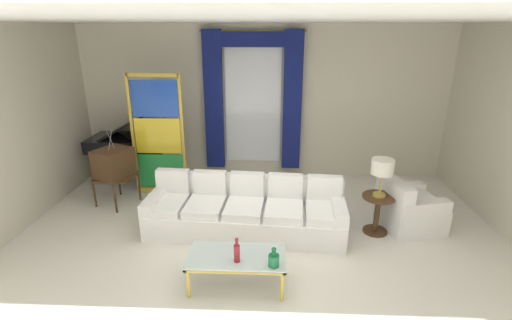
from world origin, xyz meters
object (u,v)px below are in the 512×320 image
object	(u,v)px
table_lamp_brass	(382,168)
peacock_figurine	(180,190)
couch_white_long	(246,211)
bottle_crystal_tall	(237,252)
bottle_blue_decanter	(274,259)
coffee_table	(237,258)
vintage_tv	(114,164)
grand_piano	(131,140)
round_side_table	(377,211)
stained_glass_divider	(158,138)
armchair_white	(407,210)

from	to	relation	value
table_lamp_brass	peacock_figurine	bearing A→B (deg)	164.34
couch_white_long	bottle_crystal_tall	bearing A→B (deg)	-90.03
bottle_crystal_tall	bottle_blue_decanter	bearing A→B (deg)	-9.15
coffee_table	vintage_tv	xyz separation A→B (m)	(-2.29, 2.11, 0.36)
bottle_blue_decanter	table_lamp_brass	distance (m)	2.22
bottle_crystal_tall	grand_piano	distance (m)	4.23
coffee_table	bottle_crystal_tall	world-z (taller)	bottle_crystal_tall
vintage_tv	round_side_table	bearing A→B (deg)	-10.57
bottle_blue_decanter	stained_glass_divider	xyz separation A→B (m)	(-2.07, 2.78, 0.56)
peacock_figurine	round_side_table	world-z (taller)	round_side_table
peacock_figurine	table_lamp_brass	distance (m)	3.40
couch_white_long	coffee_table	world-z (taller)	couch_white_long
bottle_crystal_tall	armchair_white	bearing A→B (deg)	33.07
coffee_table	bottle_crystal_tall	xyz separation A→B (m)	(0.01, -0.12, 0.16)
bottle_crystal_tall	grand_piano	size ratio (longest dim) A/B	0.21
round_side_table	grand_piano	distance (m)	4.85
bottle_crystal_tall	table_lamp_brass	world-z (taller)	table_lamp_brass
couch_white_long	vintage_tv	xyz separation A→B (m)	(-2.31, 0.80, 0.42)
bottle_crystal_tall	table_lamp_brass	size ratio (longest dim) A/B	0.54
coffee_table	couch_white_long	bearing A→B (deg)	89.35
peacock_figurine	armchair_white	bearing A→B (deg)	-11.16
couch_white_long	stained_glass_divider	bearing A→B (deg)	142.29
couch_white_long	peacock_figurine	size ratio (longest dim) A/B	4.95
vintage_tv	peacock_figurine	size ratio (longest dim) A/B	2.24
bottle_blue_decanter	vintage_tv	xyz separation A→B (m)	(-2.72, 2.30, 0.23)
coffee_table	peacock_figurine	distance (m)	2.52
stained_glass_divider	table_lamp_brass	bearing A→B (deg)	-19.45
couch_white_long	grand_piano	distance (m)	3.20
peacock_figurine	couch_white_long	bearing A→B (deg)	-36.19
bottle_crystal_tall	vintage_tv	world-z (taller)	vintage_tv
bottle_blue_decanter	stained_glass_divider	size ratio (longest dim) A/B	0.11
bottle_crystal_tall	stained_glass_divider	world-z (taller)	stained_glass_divider
coffee_table	peacock_figurine	size ratio (longest dim) A/B	1.91
round_side_table	table_lamp_brass	xyz separation A→B (m)	(0.00, 0.00, 0.67)
table_lamp_brass	grand_piano	distance (m)	4.84
bottle_crystal_tall	armchair_white	size ratio (longest dim) A/B	0.32
coffee_table	round_side_table	size ratio (longest dim) A/B	1.92
bottle_blue_decanter	round_side_table	xyz separation A→B (m)	(1.54, 1.50, -0.14)
couch_white_long	peacock_figurine	world-z (taller)	couch_white_long
bottle_blue_decanter	round_side_table	size ratio (longest dim) A/B	0.40
coffee_table	vintage_tv	world-z (taller)	vintage_tv
stained_glass_divider	bottle_crystal_tall	bearing A→B (deg)	-58.66
coffee_table	vintage_tv	distance (m)	3.14
couch_white_long	vintage_tv	distance (m)	2.48
bottle_blue_decanter	stained_glass_divider	bearing A→B (deg)	126.66
armchair_white	stained_glass_divider	size ratio (longest dim) A/B	0.44
bottle_blue_decanter	table_lamp_brass	bearing A→B (deg)	44.26
coffee_table	grand_piano	bearing A→B (deg)	126.07
bottle_blue_decanter	armchair_white	bearing A→B (deg)	39.24
bottle_crystal_tall	grand_piano	xyz separation A→B (m)	(-2.44, 3.44, 0.27)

